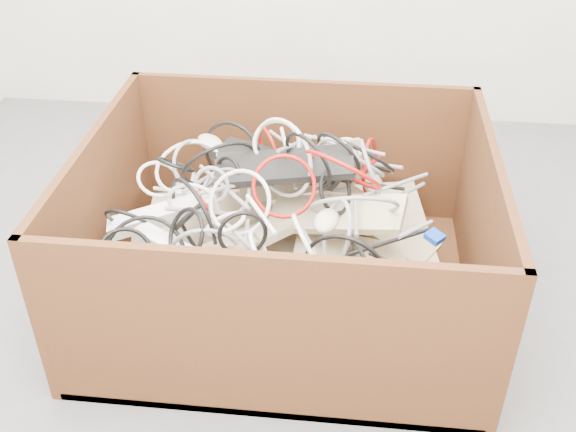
# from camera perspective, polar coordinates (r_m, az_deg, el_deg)

# --- Properties ---
(ground) EXTENTS (3.00, 3.00, 0.00)m
(ground) POSITION_cam_1_polar(r_m,az_deg,el_deg) (2.13, -2.91, -9.09)
(ground) COLOR #555558
(ground) RESTS_ON ground
(cardboard_box) EXTENTS (1.18, 0.99, 0.55)m
(cardboard_box) POSITION_cam_1_polar(r_m,az_deg,el_deg) (2.15, -0.49, -3.81)
(cardboard_box) COLOR #3B240E
(cardboard_box) RESTS_ON ground
(keyboard_pile) EXTENTS (1.09, 0.72, 0.35)m
(keyboard_pile) POSITION_cam_1_polar(r_m,az_deg,el_deg) (2.06, 0.10, -0.42)
(keyboard_pile) COLOR tan
(keyboard_pile) RESTS_ON cardboard_box
(mice_scatter) EXTENTS (0.80, 0.70, 0.19)m
(mice_scatter) POSITION_cam_1_polar(r_m,az_deg,el_deg) (1.95, -2.62, -0.81)
(mice_scatter) COLOR #B9AE95
(mice_scatter) RESTS_ON keyboard_pile
(power_strip_left) EXTENTS (0.33, 0.13, 0.13)m
(power_strip_left) POSITION_cam_1_polar(r_m,az_deg,el_deg) (2.02, -10.33, 0.13)
(power_strip_left) COLOR white
(power_strip_left) RESTS_ON keyboard_pile
(power_strip_right) EXTENTS (0.30, 0.17, 0.10)m
(power_strip_right) POSITION_cam_1_polar(r_m,az_deg,el_deg) (1.89, -8.88, -3.16)
(power_strip_right) COLOR white
(power_strip_right) RESTS_ON keyboard_pile
(vga_plug) EXTENTS (0.06, 0.06, 0.03)m
(vga_plug) POSITION_cam_1_polar(r_m,az_deg,el_deg) (1.91, 12.10, -1.70)
(vga_plug) COLOR #0B2EAC
(vga_plug) RESTS_ON keyboard_pile
(cable_tangle) EXTENTS (1.05, 0.82, 0.45)m
(cable_tangle) POSITION_cam_1_polar(r_m,az_deg,el_deg) (1.99, -1.58, 1.97)
(cable_tangle) COLOR black
(cable_tangle) RESTS_ON keyboard_pile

